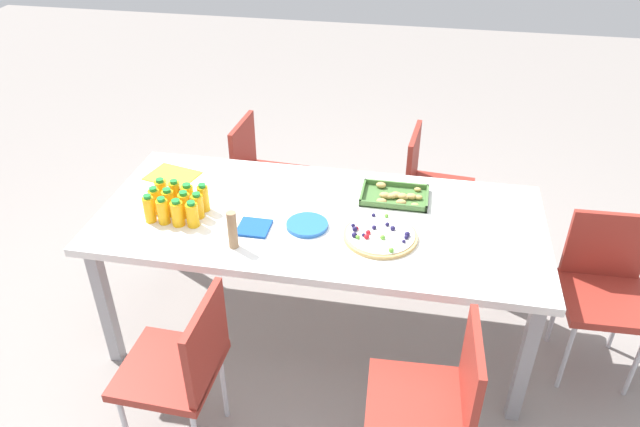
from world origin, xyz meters
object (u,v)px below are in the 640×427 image
object	(u,v)px
juice_bottle_11	(203,198)
cardboard_tube	(232,230)
juice_bottle_4	(155,201)
plate_stack	(307,225)
fruit_pizza	(380,235)
juice_bottle_5	(169,203)
juice_bottle_3	(192,215)
chair_near_right	(436,397)
chair_end	(605,283)
juice_bottle_0	(149,209)
juice_bottle_2	(177,213)
chair_far_right	(430,183)
juice_bottle_10	(188,197)
napkin_stack	(254,228)
chair_near_left	(183,364)
juice_bottle_9	(176,194)
chair_far_left	(262,171)
snack_tray	(395,196)
party_table	(320,226)
juice_bottle_7	(198,206)
juice_bottle_1	(163,211)
juice_bottle_6	(185,205)
juice_bottle_8	(162,192)
paper_folder	(172,176)

from	to	relation	value
juice_bottle_11	cardboard_tube	xyz separation A→B (m)	(0.24, -0.27, 0.02)
juice_bottle_4	plate_stack	size ratio (longest dim) A/B	0.70
fruit_pizza	cardboard_tube	xyz separation A→B (m)	(-0.65, -0.19, 0.08)
juice_bottle_5	juice_bottle_3	bearing A→B (deg)	-25.33
juice_bottle_5	juice_bottle_11	bearing A→B (deg)	25.21
chair_near_right	juice_bottle_4	bearing A→B (deg)	61.19
chair_end	fruit_pizza	size ratio (longest dim) A/B	2.40
juice_bottle_0	juice_bottle_2	size ratio (longest dim) A/B	1.05
chair_near_right	cardboard_tube	distance (m)	1.12
chair_far_right	juice_bottle_10	world-z (taller)	juice_bottle_10
juice_bottle_5	napkin_stack	xyz separation A→B (m)	(0.44, -0.04, -0.06)
chair_near_left	fruit_pizza	world-z (taller)	chair_near_left
chair_far_right	juice_bottle_10	distance (m)	1.53
juice_bottle_2	juice_bottle_9	size ratio (longest dim) A/B	0.93
chair_far_left	snack_tray	distance (m)	1.10
juice_bottle_4	juice_bottle_11	bearing A→B (deg)	15.82
juice_bottle_11	juice_bottle_0	bearing A→B (deg)	-147.17
party_table	juice_bottle_5	xyz separation A→B (m)	(-0.73, -0.12, 0.13)
chair_end	juice_bottle_0	size ratio (longest dim) A/B	5.69
chair_near_right	fruit_pizza	distance (m)	0.78
juice_bottle_5	juice_bottle_7	xyz separation A→B (m)	(0.15, 0.01, -0.01)
chair_far_right	juice_bottle_11	xyz separation A→B (m)	(-1.10, -0.92, 0.33)
juice_bottle_1	juice_bottle_6	xyz separation A→B (m)	(0.08, 0.08, -0.00)
plate_stack	juice_bottle_8	bearing A→B (deg)	175.24
chair_far_left	paper_folder	bearing A→B (deg)	-26.28
paper_folder	party_table	bearing A→B (deg)	-15.43
juice_bottle_3	party_table	bearing A→B (deg)	18.40
juice_bottle_7	juice_bottle_11	xyz separation A→B (m)	(0.01, 0.07, 0.01)
juice_bottle_11	fruit_pizza	xyz separation A→B (m)	(0.88, -0.08, -0.06)
juice_bottle_9	juice_bottle_10	distance (m)	0.07
juice_bottle_5	juice_bottle_0	bearing A→B (deg)	-134.08
chair_far_left	juice_bottle_4	world-z (taller)	juice_bottle_4
juice_bottle_4	juice_bottle_8	bearing A→B (deg)	87.28
chair_far_right	party_table	bearing A→B (deg)	-26.32
chair_far_left	juice_bottle_6	world-z (taller)	juice_bottle_6
chair_near_left	cardboard_tube	xyz separation A→B (m)	(0.08, 0.49, 0.35)
juice_bottle_7	chair_near_right	bearing A→B (deg)	-29.73
party_table	chair_far_right	bearing A→B (deg)	58.52
juice_bottle_4	paper_folder	distance (m)	0.36
juice_bottle_0	juice_bottle_9	bearing A→B (deg)	63.54
cardboard_tube	juice_bottle_1	bearing A→B (deg)	161.99
party_table	plate_stack	distance (m)	0.13
chair_near_left	chair_far_right	size ratio (longest dim) A/B	1.00
chair_near_left	juice_bottle_4	distance (m)	0.86
juice_bottle_1	juice_bottle_11	size ratio (longest dim) A/B	0.95
chair_near_right	snack_tray	world-z (taller)	chair_near_right
juice_bottle_4	juice_bottle_0	bearing A→B (deg)	-85.77
juice_bottle_3	chair_end	bearing A→B (deg)	7.07
juice_bottle_2	snack_tray	size ratio (longest dim) A/B	0.41
juice_bottle_9	cardboard_tube	size ratio (longest dim) A/B	0.81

